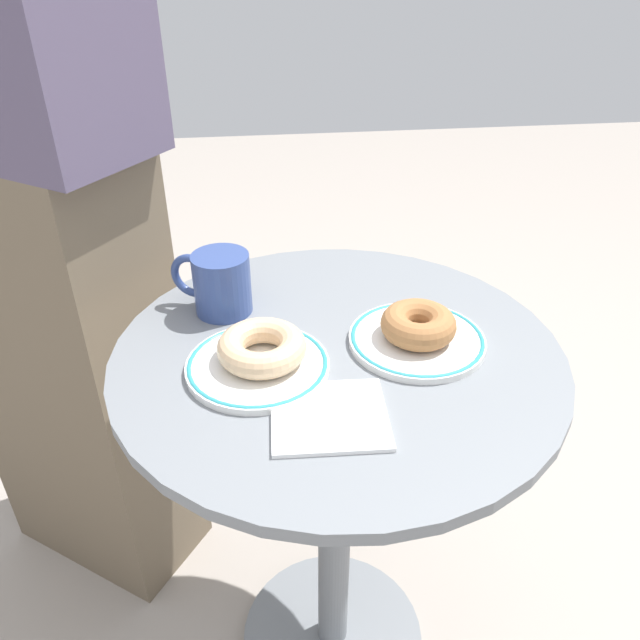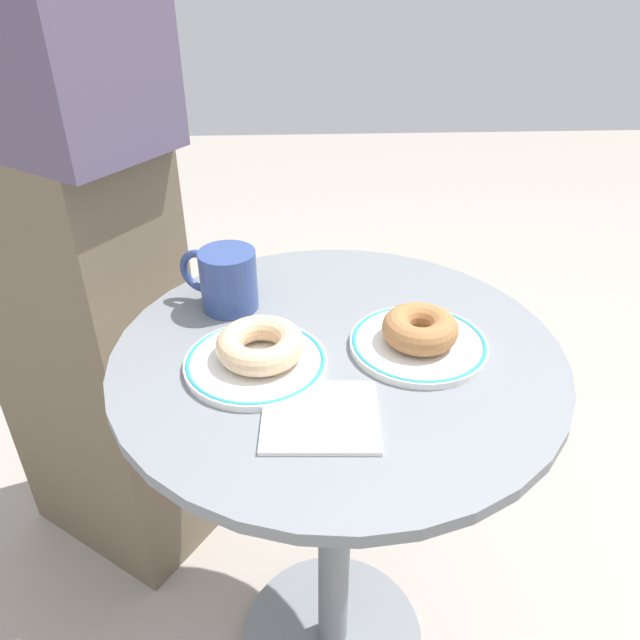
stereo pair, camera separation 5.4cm
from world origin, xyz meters
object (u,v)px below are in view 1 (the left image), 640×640
at_px(paper_napkin, 329,416).
at_px(plate_left, 258,365).
at_px(plate_right, 417,341).
at_px(donut_cinnamon, 419,326).
at_px(donut_glazed, 262,347).
at_px(coffee_mug, 220,283).
at_px(cafe_table, 335,472).
at_px(person_figure, 25,184).

bearing_deg(paper_napkin, plate_left, 127.06).
height_order(plate_right, donut_cinnamon, donut_cinnamon).
relative_size(donut_glazed, coffee_mug, 0.97).
relative_size(cafe_table, plate_left, 3.74).
relative_size(plate_right, coffee_mug, 1.57).
height_order(donut_glazed, person_figure, person_figure).
distance_m(donut_cinnamon, paper_napkin, 0.20).
relative_size(plate_right, donut_cinnamon, 1.82).
height_order(plate_left, paper_napkin, plate_left).
distance_m(plate_left, plate_right, 0.22).
bearing_deg(plate_left, person_figure, 134.86).
distance_m(plate_left, donut_cinnamon, 0.23).
height_order(plate_left, person_figure, person_figure).
xyz_separation_m(plate_left, paper_napkin, (0.08, -0.11, -0.00)).
bearing_deg(plate_right, donut_cinnamon, 27.28).
relative_size(plate_left, plate_right, 1.00).
bearing_deg(donut_cinnamon, donut_glazed, -174.04).
relative_size(paper_napkin, person_figure, 0.08).
bearing_deg(plate_right, donut_glazed, -174.04).
height_order(paper_napkin, person_figure, person_figure).
bearing_deg(plate_right, cafe_table, 178.11).
bearing_deg(plate_left, plate_right, 7.44).
distance_m(plate_right, coffee_mug, 0.30).
relative_size(cafe_table, person_figure, 0.41).
relative_size(cafe_table, plate_right, 3.73).
height_order(plate_left, donut_cinnamon, donut_cinnamon).
xyz_separation_m(donut_glazed, paper_napkin, (0.07, -0.11, -0.03)).
distance_m(cafe_table, donut_glazed, 0.29).
bearing_deg(paper_napkin, person_figure, 133.22).
bearing_deg(coffee_mug, plate_right, -25.07).
xyz_separation_m(plate_right, donut_glazed, (-0.22, -0.02, 0.02)).
height_order(plate_right, coffee_mug, coffee_mug).
bearing_deg(donut_cinnamon, paper_napkin, -136.25).
xyz_separation_m(donut_glazed, donut_cinnamon, (0.22, 0.02, 0.00)).
relative_size(plate_left, donut_cinnamon, 1.82).
bearing_deg(paper_napkin, donut_cinnamon, 43.75).
distance_m(donut_cinnamon, person_figure, 0.67).
height_order(plate_left, donut_glazed, donut_glazed).
distance_m(plate_left, donut_glazed, 0.03).
relative_size(plate_right, paper_napkin, 1.38).
distance_m(donut_cinnamon, coffee_mug, 0.30).
height_order(donut_cinnamon, person_figure, person_figure).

